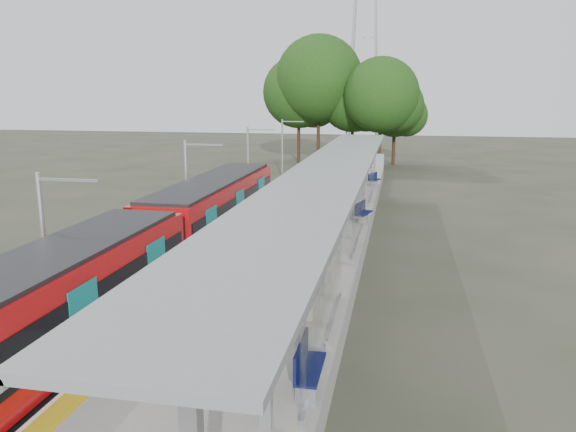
# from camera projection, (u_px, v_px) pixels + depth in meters

# --- Properties ---
(trackbed) EXTENTS (3.00, 70.00, 0.24)m
(trackbed) POSITION_uv_depth(u_px,v_px,m) (227.00, 238.00, 30.23)
(trackbed) COLOR #59544C
(trackbed) RESTS_ON ground
(platform) EXTENTS (6.00, 50.00, 1.00)m
(platform) POSITION_uv_depth(u_px,v_px,m) (310.00, 235.00, 29.28)
(platform) COLOR gray
(platform) RESTS_ON ground
(tactile_strip) EXTENTS (0.60, 50.00, 0.02)m
(tactile_strip) POSITION_uv_depth(u_px,v_px,m) (262.00, 223.00, 29.66)
(tactile_strip) COLOR gold
(tactile_strip) RESTS_ON platform
(end_fence) EXTENTS (6.00, 0.10, 1.20)m
(end_fence) POSITION_uv_depth(u_px,v_px,m) (352.00, 160.00, 52.94)
(end_fence) COLOR #9EA0A5
(end_fence) RESTS_ON platform
(train) EXTENTS (2.74, 27.60, 3.62)m
(train) POSITION_uv_depth(u_px,v_px,m) (154.00, 248.00, 21.13)
(train) COLOR black
(train) RESTS_ON ground
(canopy) EXTENTS (3.27, 38.00, 3.66)m
(canopy) POSITION_uv_depth(u_px,v_px,m) (333.00, 176.00, 24.53)
(canopy) COLOR #9EA0A5
(canopy) RESTS_ON platform
(pylon) EXTENTS (8.00, 4.00, 38.00)m
(pylon) POSITION_uv_depth(u_px,v_px,m) (366.00, 8.00, 76.26)
(pylon) COLOR #9EA0A5
(pylon) RESTS_ON ground
(tree_cluster) EXTENTS (17.67, 11.62, 13.92)m
(tree_cluster) POSITION_uv_depth(u_px,v_px,m) (339.00, 91.00, 60.03)
(tree_cluster) COLOR #382316
(tree_cluster) RESTS_ON ground
(catenary_masts) EXTENTS (2.08, 48.16, 5.40)m
(catenary_masts) POSITION_uv_depth(u_px,v_px,m) (188.00, 189.00, 29.00)
(catenary_masts) COLOR #9EA0A5
(catenary_masts) RESTS_ON ground
(bench_near) EXTENTS (0.53, 1.71, 1.17)m
(bench_near) POSITION_uv_depth(u_px,v_px,m) (306.00, 364.00, 12.97)
(bench_near) COLOR #0F154B
(bench_near) RESTS_ON platform
(bench_mid) EXTENTS (0.89, 1.67, 1.09)m
(bench_mid) POSITION_uv_depth(u_px,v_px,m) (362.00, 211.00, 29.91)
(bench_mid) COLOR #0F154B
(bench_mid) RESTS_ON platform
(bench_far) EXTENTS (0.97, 1.42, 0.94)m
(bench_far) POSITION_uv_depth(u_px,v_px,m) (374.00, 179.00, 41.81)
(bench_far) COLOR #0F154B
(bench_far) RESTS_ON platform
(info_pillar_near) EXTENTS (0.39, 0.39, 1.73)m
(info_pillar_near) POSITION_uv_depth(u_px,v_px,m) (307.00, 296.00, 16.95)
(info_pillar_near) COLOR #C6BE90
(info_pillar_near) RESTS_ON platform
(info_pillar_far) EXTENTS (0.38, 0.38, 1.68)m
(info_pillar_far) POSITION_uv_depth(u_px,v_px,m) (316.00, 231.00, 25.11)
(info_pillar_far) COLOR #C6BE90
(info_pillar_far) RESTS_ON platform
(litter_bin) EXTENTS (0.55, 0.55, 1.00)m
(litter_bin) POSITION_uv_depth(u_px,v_px,m) (327.00, 212.00, 30.09)
(litter_bin) COLOR #9EA0A5
(litter_bin) RESTS_ON platform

